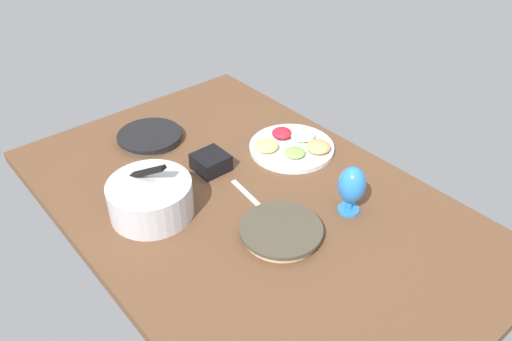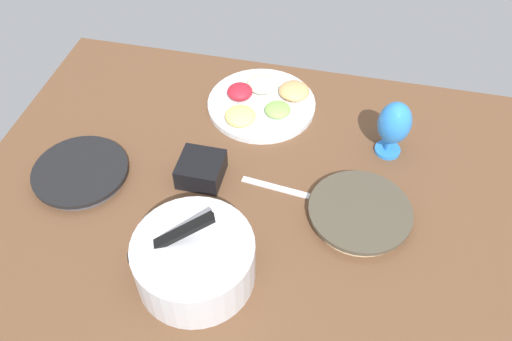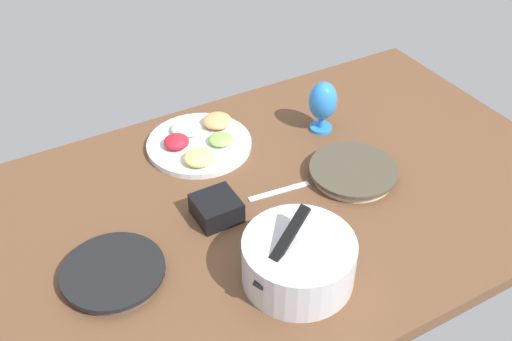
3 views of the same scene
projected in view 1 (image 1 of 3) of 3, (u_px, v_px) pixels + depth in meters
ground_plane at (249, 205)px, 168.36cm from camera, size 160.00×104.00×4.00cm
dinner_plate_left at (281, 231)px, 152.86cm from camera, size 24.99×24.99×3.12cm
dinner_plate_right at (150, 137)px, 195.60cm from camera, size 24.44×24.44×2.98cm
mixing_bowl at (151, 197)px, 158.56cm from camera, size 26.90×26.24×18.29cm
fruit_platter at (292, 146)px, 190.17cm from camera, size 31.51×31.51×5.36cm
hurricane_glass_blue at (352, 186)px, 157.14cm from camera, size 8.72×8.72×16.66cm
square_bowl_black at (211, 161)px, 179.30cm from camera, size 11.09×11.09×5.99cm
fork_by_left_plate at (247, 194)px, 169.39cm from camera, size 18.09×3.78×0.60cm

